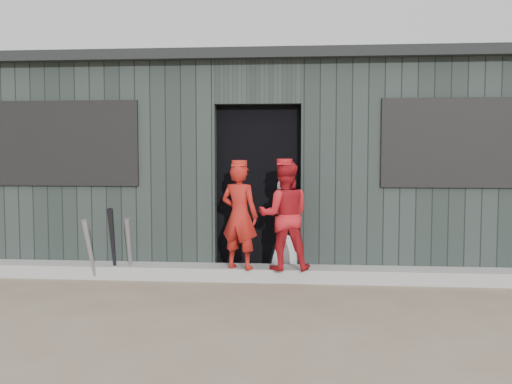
# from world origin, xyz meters

# --- Properties ---
(ground) EXTENTS (80.00, 80.00, 0.00)m
(ground) POSITION_xyz_m (0.00, 0.00, 0.00)
(ground) COLOR brown
(ground) RESTS_ON ground
(curb) EXTENTS (8.00, 0.36, 0.15)m
(curb) POSITION_xyz_m (0.00, 1.82, 0.07)
(curb) COLOR gray
(curb) RESTS_ON ground
(bat_left) EXTENTS (0.13, 0.27, 0.72)m
(bat_left) POSITION_xyz_m (-1.84, 1.57, 0.36)
(bat_left) COLOR gray
(bat_left) RESTS_ON ground
(bat_mid) EXTENTS (0.09, 0.26, 0.72)m
(bat_mid) POSITION_xyz_m (-1.43, 1.69, 0.36)
(bat_mid) COLOR gray
(bat_mid) RESTS_ON ground
(bat_right) EXTENTS (0.11, 0.34, 0.83)m
(bat_right) POSITION_xyz_m (-1.61, 1.66, 0.42)
(bat_right) COLOR black
(bat_right) RESTS_ON ground
(player_red_left) EXTENTS (0.50, 0.42, 1.18)m
(player_red_left) POSITION_xyz_m (-0.17, 1.69, 0.74)
(player_red_left) COLOR #A01913
(player_red_left) RESTS_ON curb
(player_red_right) EXTENTS (0.62, 0.51, 1.20)m
(player_red_right) POSITION_xyz_m (0.32, 1.69, 0.75)
(player_red_right) COLOR red
(player_red_right) RESTS_ON curb
(player_grey_back) EXTENTS (0.66, 0.53, 1.17)m
(player_grey_back) POSITION_xyz_m (0.31, 2.25, 0.59)
(player_grey_back) COLOR #B4B4B4
(player_grey_back) RESTS_ON ground
(dugout) EXTENTS (8.30, 3.30, 2.62)m
(dugout) POSITION_xyz_m (-0.00, 3.50, 1.29)
(dugout) COLOR black
(dugout) RESTS_ON ground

